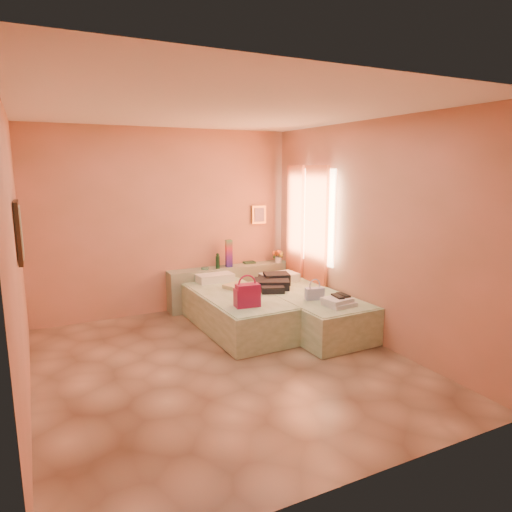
{
  "coord_description": "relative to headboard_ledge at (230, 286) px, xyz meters",
  "views": [
    {
      "loc": [
        -1.86,
        -4.53,
        2.2
      ],
      "look_at": [
        0.82,
        0.85,
        1.05
      ],
      "focal_mm": 32.0,
      "sensor_mm": 36.0,
      "label": 1
    }
  ],
  "objects": [
    {
      "name": "room_walls",
      "position": [
        -0.77,
        -1.53,
        1.46
      ],
      "size": [
        4.02,
        4.51,
        2.81
      ],
      "color": "#E29178",
      "rests_on": "ground"
    },
    {
      "name": "flower_vase",
      "position": [
        0.84,
        -0.08,
        0.45
      ],
      "size": [
        0.26,
        0.26,
        0.26
      ],
      "primitive_type": "cube",
      "rotation": [
        0.0,
        0.0,
        -0.4
      ],
      "color": "silver",
      "rests_on": "headboard_ledge"
    },
    {
      "name": "water_bottle",
      "position": [
        -0.24,
        -0.07,
        0.44
      ],
      "size": [
        0.08,
        0.08,
        0.23
      ],
      "primitive_type": "cylinder",
      "rotation": [
        0.0,
        0.0,
        -0.36
      ],
      "color": "#163E26",
      "rests_on": "headboard_ledge"
    },
    {
      "name": "khaki_garment",
      "position": [
        -0.24,
        -0.76,
        0.2
      ],
      "size": [
        0.39,
        0.36,
        0.05
      ],
      "primitive_type": "cube",
      "rotation": [
        0.0,
        0.0,
        0.39
      ],
      "color": "tan",
      "rests_on": "bed_left"
    },
    {
      "name": "clothes_pile",
      "position": [
        0.26,
        -1.0,
        0.26
      ],
      "size": [
        0.72,
        0.72,
        0.16
      ],
      "primitive_type": "cube",
      "rotation": [
        0.0,
        0.0,
        -0.43
      ],
      "color": "black",
      "rests_on": "bed_right"
    },
    {
      "name": "towel_stack",
      "position": [
        0.57,
        -2.15,
        0.23
      ],
      "size": [
        0.38,
        0.33,
        0.1
      ],
      "primitive_type": "cube",
      "rotation": [
        0.0,
        0.0,
        0.09
      ],
      "color": "white",
      "rests_on": "bed_right"
    },
    {
      "name": "green_book",
      "position": [
        0.38,
        0.07,
        0.34
      ],
      "size": [
        0.19,
        0.15,
        0.03
      ],
      "primitive_type": "cube",
      "rotation": [
        0.0,
        0.0,
        -0.07
      ],
      "color": "#294D33",
      "rests_on": "headboard_ledge"
    },
    {
      "name": "headboard_ledge",
      "position": [
        0.0,
        0.0,
        0.0
      ],
      "size": [
        2.05,
        0.3,
        0.65
      ],
      "primitive_type": "cube",
      "color": "gray",
      "rests_on": "ground"
    },
    {
      "name": "bed_left",
      "position": [
        -0.38,
        -1.05,
        -0.08
      ],
      "size": [
        0.95,
        2.02,
        0.5
      ],
      "primitive_type": "cube",
      "rotation": [
        0.0,
        0.0,
        0.02
      ],
      "color": "beige",
      "rests_on": "ground"
    },
    {
      "name": "magenta_handbag",
      "position": [
        -0.48,
        -1.65,
        0.32
      ],
      "size": [
        0.33,
        0.21,
        0.29
      ],
      "primitive_type": "cube",
      "rotation": [
        0.0,
        0.0,
        -0.1
      ],
      "color": "#9F1341",
      "rests_on": "bed_left"
    },
    {
      "name": "blue_handbag",
      "position": [
        0.45,
        -1.77,
        0.25
      ],
      "size": [
        0.26,
        0.16,
        0.16
      ],
      "primitive_type": "cube",
      "rotation": [
        0.0,
        0.0,
        -0.23
      ],
      "color": "#42569F",
      "rests_on": "bed_right"
    },
    {
      "name": "bed_right",
      "position": [
        0.52,
        -1.48,
        -0.08
      ],
      "size": [
        0.95,
        2.02,
        0.5
      ],
      "primitive_type": "cube",
      "rotation": [
        0.0,
        0.0,
        0.02
      ],
      "color": "beige",
      "rests_on": "ground"
    },
    {
      "name": "sandal_pair",
      "position": [
        0.63,
        -2.1,
        0.29
      ],
      "size": [
        0.19,
        0.24,
        0.02
      ],
      "primitive_type": "cube",
      "rotation": [
        0.0,
        0.0,
        -0.13
      ],
      "color": "black",
      "rests_on": "towel_stack"
    },
    {
      "name": "rainbow_box",
      "position": [
        -0.03,
        -0.02,
        0.54
      ],
      "size": [
        0.11,
        0.11,
        0.44
      ],
      "primitive_type": "cube",
      "rotation": [
        0.0,
        0.0,
        -0.11
      ],
      "color": "#9F1341",
      "rests_on": "headboard_ledge"
    },
    {
      "name": "ground",
      "position": [
        -0.98,
        -2.1,
        -0.33
      ],
      "size": [
        4.5,
        4.5,
        0.0
      ],
      "primitive_type": "plane",
      "color": "tan",
      "rests_on": "ground"
    },
    {
      "name": "small_dish",
      "position": [
        -0.44,
        -0.03,
        0.34
      ],
      "size": [
        0.15,
        0.15,
        0.03
      ],
      "primitive_type": "cylinder",
      "rotation": [
        0.0,
        0.0,
        0.31
      ],
      "color": "#468167",
      "rests_on": "headboard_ledge"
    }
  ]
}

